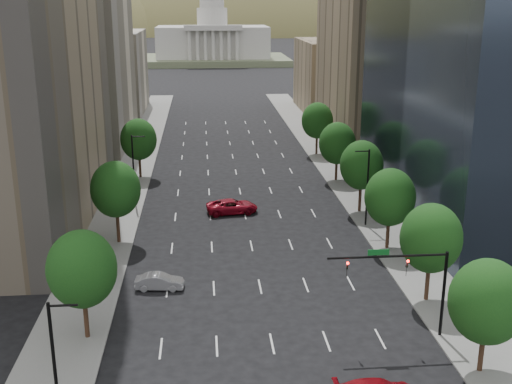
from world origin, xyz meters
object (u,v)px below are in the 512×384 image
object	(u,v)px
traffic_signal	(413,276)
capitol	(213,42)
car_red_far	(232,206)
car_silver	(160,282)

from	to	relation	value
traffic_signal	capitol	distance (m)	219.99
traffic_signal	car_red_far	bearing A→B (deg)	111.28
traffic_signal	car_red_far	size ratio (longest dim) A/B	1.48
traffic_signal	capitol	size ratio (longest dim) A/B	0.15
car_red_far	car_silver	bearing A→B (deg)	152.31
capitol	car_red_far	world-z (taller)	capitol
capitol	car_silver	bearing A→B (deg)	-92.46
capitol	traffic_signal	bearing A→B (deg)	-87.26
capitol	car_red_far	distance (m)	188.99
traffic_signal	car_silver	world-z (taller)	traffic_signal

